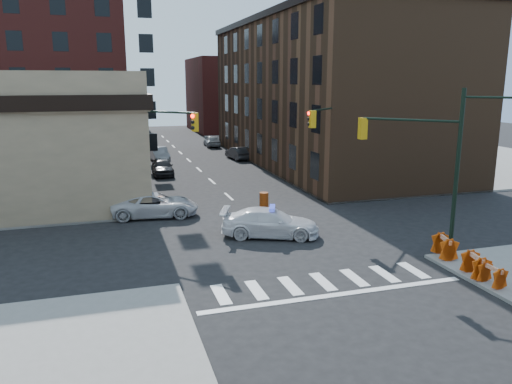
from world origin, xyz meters
TOP-DOWN VIEW (x-y plane):
  - ground at (0.00, 0.00)m, footprint 140.00×140.00m
  - sidewalk_ne at (23.00, 32.75)m, footprint 34.00×54.50m
  - apartment_block at (-18.50, 40.00)m, footprint 25.00×25.00m
  - commercial_row_ne at (13.00, 22.50)m, footprint 14.00×34.00m
  - filler_nw at (-16.00, 62.00)m, footprint 20.00×18.00m
  - filler_ne at (14.00, 58.00)m, footprint 16.00×16.00m
  - signal_pole_se at (6.04, -5.52)m, footprint 5.40×5.27m
  - signal_pole_nw at (-5.85, 5.34)m, footprint 3.58×3.67m
  - signal_pole_ne at (5.84, 5.35)m, footprint 3.67×3.58m
  - tree_ne_near at (7.50, 26.00)m, footprint 3.00×3.00m
  - tree_ne_far at (7.50, 34.00)m, footprint 3.00×3.00m
  - police_car at (-0.13, -0.04)m, footprint 5.80×4.00m
  - pickup at (-5.80, 6.00)m, footprint 5.67×3.09m
  - parked_car_wnear at (-3.68, 20.19)m, footprint 1.90×4.51m
  - parked_car_wfar at (-3.06, 28.23)m, footprint 1.84×4.62m
  - parked_car_wdeep at (-3.06, 47.02)m, footprint 2.66×5.80m
  - parked_car_enear at (5.23, 27.11)m, footprint 1.94×4.25m
  - parked_car_efar at (4.81, 38.45)m, footprint 1.97×4.49m
  - pedestrian_a at (-9.02, 6.23)m, footprint 0.88×0.81m
  - pedestrian_b at (-12.46, 7.57)m, footprint 1.10×1.03m
  - pedestrian_c at (-13.00, 9.28)m, footprint 1.25×0.91m
  - barrel_road at (1.45, 5.97)m, footprint 0.75×0.75m
  - barrel_bank at (-5.37, 7.63)m, footprint 0.65×0.65m
  - barricade_se_a at (6.68, -6.06)m, footprint 1.00×1.49m
  - barricade_se_b at (6.40, -9.50)m, footprint 0.58×1.13m
  - barricade_se_c at (6.40, -8.50)m, footprint 0.92×1.42m
  - barricade_nw_a at (-9.17, 8.00)m, footprint 1.35×0.86m
  - barricade_nw_b at (-10.89, 7.30)m, footprint 1.32×0.79m

SIDE VIEW (x-z plane):
  - ground at x=0.00m, z-range 0.00..0.00m
  - sidewalk_ne at x=23.00m, z-range 0.00..0.15m
  - barrel_bank at x=-5.37m, z-range 0.00..0.89m
  - barrel_road at x=1.45m, z-range 0.00..1.09m
  - barricade_se_b at x=6.40m, z-range 0.15..0.99m
  - barricade_nw_b at x=-10.89m, z-range 0.15..1.09m
  - barricade_nw_a at x=-9.17m, z-range 0.15..1.09m
  - barricade_se_c at x=6.40m, z-range 0.15..1.13m
  - barricade_se_a at x=6.68m, z-range 0.15..1.17m
  - parked_car_enear at x=5.23m, z-range 0.00..1.35m
  - parked_car_wfar at x=-3.06m, z-range 0.00..1.50m
  - parked_car_efar at x=4.81m, z-range 0.00..1.50m
  - pickup at x=-5.80m, z-range 0.00..1.51m
  - parked_car_wnear at x=-3.68m, z-range 0.00..1.52m
  - police_car at x=-0.13m, z-range 0.00..1.56m
  - parked_car_wdeep at x=-3.06m, z-range 0.00..1.65m
  - pedestrian_b at x=-12.46m, z-range 0.15..1.95m
  - pedestrian_c at x=-13.00m, z-range 0.15..2.11m
  - pedestrian_a at x=-9.02m, z-range 0.15..2.16m
  - tree_ne_near at x=7.50m, z-range 1.06..5.91m
  - tree_ne_far at x=7.50m, z-range 1.06..5.91m
  - signal_pole_nw at x=-5.85m, z-range 0.34..8.34m
  - signal_pole_ne at x=5.84m, z-range 0.34..8.34m
  - signal_pole_se at x=6.04m, z-range 0.61..8.61m
  - filler_ne at x=14.00m, z-range 0.00..12.00m
  - commercial_row_ne at x=13.00m, z-range 0.00..14.00m
  - filler_nw at x=-16.00m, z-range 0.00..16.00m
  - apartment_block at x=-18.50m, z-range 0.00..24.00m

